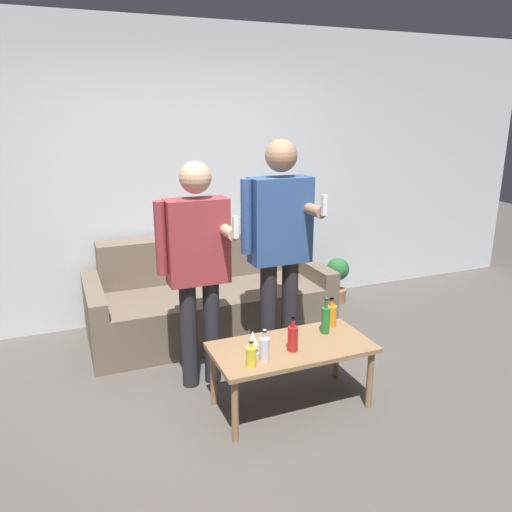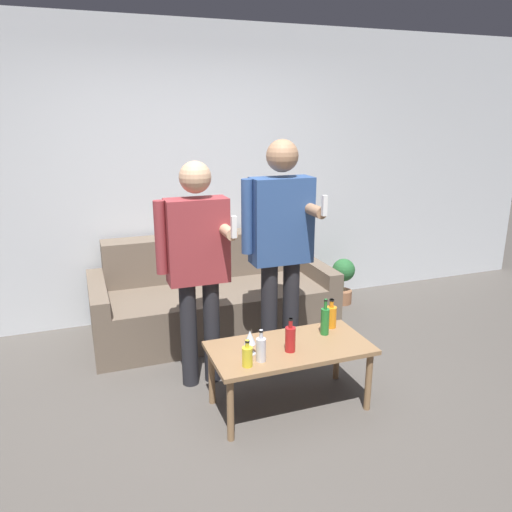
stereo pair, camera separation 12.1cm
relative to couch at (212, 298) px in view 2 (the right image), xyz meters
The scene contains 13 objects.
ground_plane 1.59m from the couch, 93.49° to the right, with size 16.00×16.00×0.00m, color #514C47.
wall_back 1.16m from the couch, 101.01° to the left, with size 8.00×0.06×2.70m.
couch is the anchor object (origin of this frame).
coffee_table 1.41m from the couch, 83.74° to the right, with size 1.06×0.53×0.45m.
bottle_orange 1.54m from the couch, 93.67° to the right, with size 0.06×0.06×0.21m.
bottle_green 1.41m from the couch, 71.04° to the right, with size 0.06×0.06×0.26m.
bottle_dark 1.49m from the couch, 85.10° to the right, with size 0.07×0.07×0.23m.
bottle_yellow 1.58m from the couch, 97.18° to the right, with size 0.06×0.06×0.17m.
bottle_red 1.36m from the couch, 65.92° to the right, with size 0.08×0.08×0.21m.
wine_glass_near 1.44m from the couch, 95.19° to the right, with size 0.07×0.07×0.16m.
person_standing_left 1.15m from the couch, 110.28° to the right, with size 0.50×0.42×1.62m.
person_standing_right 1.15m from the couch, 69.17° to the right, with size 0.53×0.45×1.74m.
potted_plant 1.44m from the couch, ahead, with size 0.23×0.23×0.48m.
Camera 2 is at (-0.98, -2.56, 1.93)m, focal length 35.00 mm.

